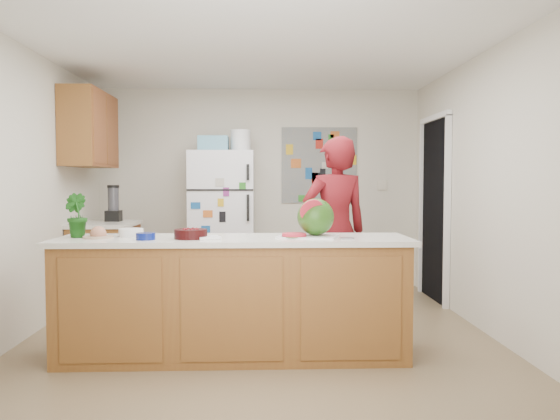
{
  "coord_description": "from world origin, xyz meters",
  "views": [
    {
      "loc": [
        0.0,
        -4.64,
        1.35
      ],
      "look_at": [
        0.18,
        0.2,
        1.09
      ],
      "focal_mm": 35.0,
      "sensor_mm": 36.0,
      "label": 1
    }
  ],
  "objects_px": {
    "refrigerator": "(222,223)",
    "cherry_bowl": "(191,234)",
    "person": "(335,231)",
    "watermelon": "(316,217)"
  },
  "relations": [
    {
      "from": "refrigerator",
      "to": "cherry_bowl",
      "type": "distance_m",
      "value": 2.46
    },
    {
      "from": "refrigerator",
      "to": "cherry_bowl",
      "type": "bearing_deg",
      "value": -91.5
    },
    {
      "from": "refrigerator",
      "to": "person",
      "type": "distance_m",
      "value": 1.84
    },
    {
      "from": "person",
      "to": "watermelon",
      "type": "xyz_separation_m",
      "value": [
        -0.28,
        -0.92,
        0.19
      ]
    },
    {
      "from": "watermelon",
      "to": "cherry_bowl",
      "type": "xyz_separation_m",
      "value": [
        -0.94,
        -0.1,
        -0.12
      ]
    },
    {
      "from": "refrigerator",
      "to": "cherry_bowl",
      "type": "xyz_separation_m",
      "value": [
        -0.06,
        -2.46,
        0.11
      ]
    },
    {
      "from": "refrigerator",
      "to": "person",
      "type": "relative_size",
      "value": 0.96
    },
    {
      "from": "watermelon",
      "to": "cherry_bowl",
      "type": "relative_size",
      "value": 1.16
    },
    {
      "from": "person",
      "to": "cherry_bowl",
      "type": "relative_size",
      "value": 7.23
    },
    {
      "from": "watermelon",
      "to": "cherry_bowl",
      "type": "distance_m",
      "value": 0.96
    }
  ]
}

